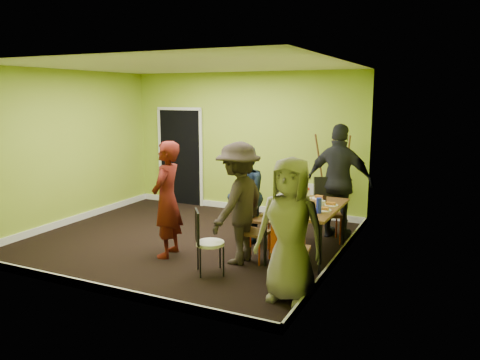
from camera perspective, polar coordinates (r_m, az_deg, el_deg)
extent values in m
plane|color=black|center=(7.81, -6.50, -7.27)|extent=(5.00, 5.00, 0.00)
cube|color=#9CBA30|center=(9.48, 0.51, 4.58)|extent=(5.00, 0.04, 2.80)
cube|color=#9CBA30|center=(5.75, -18.66, 0.20)|extent=(5.00, 0.04, 2.80)
cube|color=#9CBA30|center=(9.07, -20.27, 3.68)|extent=(0.04, 4.50, 2.80)
cube|color=#9CBA30|center=(6.55, 12.21, 1.71)|extent=(0.04, 4.50, 2.80)
cube|color=white|center=(7.46, -6.95, 13.70)|extent=(5.00, 4.50, 0.04)
cube|color=black|center=(10.21, -7.24, 2.78)|extent=(1.00, 0.05, 2.04)
cube|color=white|center=(9.15, 7.84, -2.08)|extent=(0.50, 0.04, 0.55)
cylinder|color=black|center=(6.55, 3.09, -7.47)|extent=(0.04, 0.04, 0.71)
cylinder|color=black|center=(6.31, 9.73, -8.31)|extent=(0.04, 0.04, 0.71)
cylinder|color=black|center=(7.79, 6.94, -4.60)|extent=(0.04, 0.04, 0.71)
cylinder|color=black|center=(7.59, 12.56, -5.18)|extent=(0.04, 0.04, 0.71)
cube|color=brown|center=(6.95, 8.27, -3.30)|extent=(0.90, 1.50, 0.04)
cylinder|color=#C53E12|center=(7.63, 1.78, -5.98)|extent=(0.02, 0.02, 0.42)
cylinder|color=#C53E12|center=(7.34, 1.08, -6.65)|extent=(0.02, 0.02, 0.42)
cylinder|color=#C53E12|center=(7.55, 4.12, -6.18)|extent=(0.02, 0.02, 0.42)
cylinder|color=#C53E12|center=(7.26, 3.51, -6.87)|extent=(0.02, 0.02, 0.42)
cube|color=brown|center=(7.38, 2.64, -4.84)|extent=(0.42, 0.42, 0.04)
cube|color=#C53E12|center=(7.37, 1.32, -2.83)|extent=(0.07, 0.36, 0.47)
cylinder|color=#C53E12|center=(6.99, 1.31, -7.53)|extent=(0.02, 0.02, 0.42)
cylinder|color=#C53E12|center=(6.73, -0.03, -8.25)|extent=(0.02, 0.02, 0.42)
cylinder|color=#C53E12|center=(6.85, 3.63, -7.93)|extent=(0.02, 0.02, 0.42)
cylinder|color=#C53E12|center=(6.59, 2.36, -8.69)|extent=(0.02, 0.02, 0.42)
cube|color=brown|center=(6.72, 1.83, -6.40)|extent=(0.41, 0.41, 0.04)
cube|color=#C53E12|center=(6.74, 0.52, -4.14)|extent=(0.06, 0.35, 0.47)
cylinder|color=#C53E12|center=(7.97, 11.68, -5.36)|extent=(0.03, 0.03, 0.45)
cylinder|color=#C53E12|center=(7.92, 9.24, -5.39)|extent=(0.03, 0.03, 0.45)
cylinder|color=#C53E12|center=(7.65, 12.14, -6.05)|extent=(0.03, 0.03, 0.45)
cylinder|color=#C53E12|center=(7.59, 9.59, -6.09)|extent=(0.03, 0.03, 0.45)
cube|color=brown|center=(7.72, 10.72, -4.11)|extent=(0.53, 0.53, 0.04)
cube|color=#C53E12|center=(7.84, 10.56, -1.84)|extent=(0.36, 0.18, 0.50)
cylinder|color=#C53E12|center=(5.77, 4.01, -11.20)|extent=(0.03, 0.03, 0.48)
cylinder|color=#C53E12|center=(5.71, 7.63, -11.53)|extent=(0.03, 0.03, 0.48)
cylinder|color=#C53E12|center=(6.10, 4.82, -9.99)|extent=(0.03, 0.03, 0.48)
cylinder|color=#C53E12|center=(6.04, 8.23, -10.28)|extent=(0.03, 0.03, 0.48)
cube|color=brown|center=(5.82, 6.22, -8.53)|extent=(0.48, 0.48, 0.04)
cube|color=#C53E12|center=(5.54, 5.87, -6.37)|extent=(0.41, 0.09, 0.53)
cylinder|color=black|center=(6.47, -5.16, -9.14)|extent=(0.02, 0.02, 0.40)
cylinder|color=black|center=(6.19, -4.86, -10.08)|extent=(0.02, 0.02, 0.40)
cylinder|color=black|center=(6.51, -2.45, -9.00)|extent=(0.02, 0.02, 0.40)
cylinder|color=black|center=(6.23, -2.03, -9.92)|extent=(0.02, 0.02, 0.40)
cylinder|color=white|center=(6.28, -3.65, -7.72)|extent=(0.38, 0.38, 0.04)
cube|color=black|center=(6.19, -5.24, -5.74)|extent=(0.22, 0.29, 0.45)
cylinder|color=brown|center=(8.84, 9.97, 0.25)|extent=(0.24, 0.39, 1.66)
cylinder|color=brown|center=(8.74, 12.67, 0.03)|extent=(0.24, 0.39, 1.66)
cylinder|color=brown|center=(8.56, 10.91, -0.12)|extent=(0.03, 0.38, 1.62)
cube|color=brown|center=(8.75, 11.22, -0.23)|extent=(0.45, 0.04, 0.04)
cylinder|color=white|center=(7.43, 7.88, -2.19)|extent=(0.21, 0.21, 0.01)
cylinder|color=white|center=(6.64, 4.73, -3.64)|extent=(0.26, 0.26, 0.01)
cylinder|color=white|center=(7.45, 9.65, -2.19)|extent=(0.23, 0.23, 0.01)
cylinder|color=white|center=(6.46, 7.16, -4.09)|extent=(0.26, 0.26, 0.01)
cylinder|color=white|center=(7.02, 10.99, -3.02)|extent=(0.22, 0.22, 0.01)
cylinder|color=white|center=(6.71, 10.15, -3.63)|extent=(0.22, 0.22, 0.01)
cylinder|color=white|center=(6.98, 8.21, -2.11)|extent=(0.07, 0.07, 0.23)
cylinder|color=#1827B7|center=(6.52, 9.59, -3.09)|extent=(0.07, 0.07, 0.21)
cylinder|color=#C53E12|center=(7.16, 7.81, -2.39)|extent=(0.04, 0.04, 0.08)
cylinder|color=black|center=(7.22, 8.12, -2.21)|extent=(0.07, 0.07, 0.10)
cylinder|color=black|center=(7.24, 10.27, -2.26)|extent=(0.06, 0.06, 0.09)
cylinder|color=black|center=(6.53, 7.98, -3.61)|extent=(0.06, 0.06, 0.08)
imported|color=white|center=(6.88, 6.22, -2.77)|extent=(0.13, 0.13, 0.10)
imported|color=white|center=(6.91, 9.97, -2.86)|extent=(0.10, 0.10, 0.09)
imported|color=#55140E|center=(6.90, -8.90, -2.35)|extent=(0.51, 0.68, 1.71)
imported|color=#131F30|center=(7.47, 0.60, -1.82)|extent=(0.83, 0.93, 1.56)
imported|color=#2A231C|center=(6.56, -0.19, -2.84)|extent=(0.74, 1.17, 1.72)
imported|color=black|center=(7.86, 12.01, -0.19)|extent=(1.14, 0.52, 1.90)
imported|color=gray|center=(5.40, 6.13, -6.03)|extent=(0.84, 0.56, 1.68)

